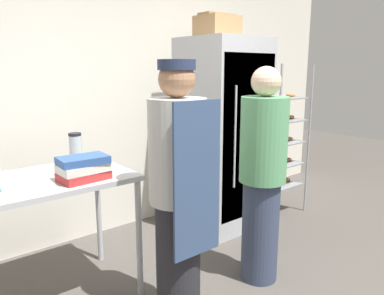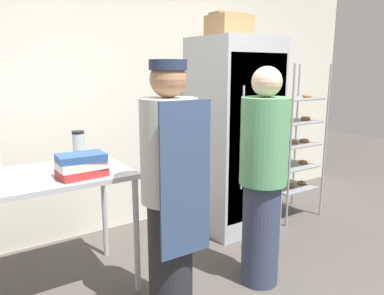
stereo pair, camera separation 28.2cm
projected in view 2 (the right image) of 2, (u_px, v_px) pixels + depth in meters
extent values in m
cube|color=silver|center=(130.00, 88.00, 3.85)|extent=(6.40, 0.12, 2.90)
cube|color=#ADAFB5|center=(233.00, 135.00, 3.84)|extent=(0.75, 0.73, 1.95)
cube|color=#93959B|center=(257.00, 139.00, 3.55)|extent=(0.69, 0.02, 1.60)
cylinder|color=silver|center=(242.00, 139.00, 3.41)|extent=(0.02, 0.02, 0.96)
cylinder|color=#93969B|center=(290.00, 148.00, 3.82)|extent=(0.02, 0.02, 1.70)
cylinder|color=#93969B|center=(325.00, 143.00, 4.12)|extent=(0.02, 0.02, 1.70)
cylinder|color=#93969B|center=(262.00, 142.00, 4.15)|extent=(0.02, 0.02, 1.70)
cylinder|color=#93969B|center=(296.00, 137.00, 4.45)|extent=(0.02, 0.02, 1.70)
cube|color=gray|center=(291.00, 187.00, 4.24)|extent=(0.51, 0.38, 0.01)
torus|color=#AD6B38|center=(280.00, 188.00, 4.14)|extent=(0.10, 0.10, 0.03)
torus|color=#AD6B38|center=(291.00, 185.00, 4.24)|extent=(0.10, 0.10, 0.03)
torus|color=#AD6B38|center=(301.00, 183.00, 4.34)|extent=(0.10, 0.10, 0.03)
cube|color=gray|center=(292.00, 166.00, 4.19)|extent=(0.51, 0.38, 0.01)
torus|color=#AD6B38|center=(281.00, 166.00, 4.09)|extent=(0.10, 0.10, 0.03)
torus|color=#AD6B38|center=(303.00, 162.00, 4.28)|extent=(0.10, 0.10, 0.03)
cube|color=gray|center=(293.00, 144.00, 4.14)|extent=(0.51, 0.38, 0.01)
torus|color=#AD6B38|center=(282.00, 144.00, 4.04)|extent=(0.11, 0.11, 0.03)
torus|color=#AD6B38|center=(293.00, 142.00, 4.13)|extent=(0.11, 0.11, 0.03)
torus|color=#AD6B38|center=(304.00, 140.00, 4.23)|extent=(0.11, 0.11, 0.03)
cube|color=gray|center=(294.00, 122.00, 4.09)|extent=(0.51, 0.38, 0.01)
torus|color=#AD6B38|center=(283.00, 121.00, 3.99)|extent=(0.11, 0.11, 0.03)
torus|color=#AD6B38|center=(306.00, 118.00, 4.18)|extent=(0.11, 0.11, 0.03)
cube|color=gray|center=(296.00, 99.00, 4.04)|extent=(0.51, 0.38, 0.01)
torus|color=#AD6B38|center=(284.00, 97.00, 3.93)|extent=(0.10, 0.10, 0.03)
torus|color=#AD6B38|center=(307.00, 96.00, 4.13)|extent=(0.10, 0.10, 0.03)
cube|color=#ADAFB5|center=(45.00, 177.00, 2.63)|extent=(1.15, 0.74, 0.04)
cylinder|color=#ADAFB5|center=(137.00, 236.00, 2.74)|extent=(0.04, 0.04, 0.89)
cylinder|color=#ADAFB5|center=(104.00, 209.00, 3.28)|extent=(0.04, 0.04, 0.89)
cylinder|color=black|center=(80.00, 160.00, 2.86)|extent=(0.11, 0.11, 0.09)
cylinder|color=#B2BCC1|center=(79.00, 144.00, 2.83)|extent=(0.09, 0.09, 0.16)
cylinder|color=black|center=(78.00, 132.00, 2.81)|extent=(0.09, 0.09, 0.02)
cube|color=#B72D2D|center=(82.00, 173.00, 2.56)|extent=(0.33, 0.23, 0.06)
cube|color=silver|center=(82.00, 165.00, 2.55)|extent=(0.32, 0.21, 0.05)
cube|color=#2D5193|center=(81.00, 157.00, 2.53)|extent=(0.32, 0.22, 0.05)
cube|color=#A87F51|center=(229.00, 27.00, 3.67)|extent=(0.37, 0.33, 0.21)
cube|color=#977249|center=(229.00, 14.00, 3.64)|extent=(0.38, 0.17, 0.02)
cylinder|color=#232328|center=(170.00, 260.00, 2.47)|extent=(0.29, 0.29, 0.82)
cylinder|color=beige|center=(169.00, 151.00, 2.32)|extent=(0.36, 0.36, 0.65)
sphere|color=#9E7051|center=(168.00, 79.00, 2.23)|extent=(0.22, 0.22, 0.22)
cube|color=#33476B|center=(186.00, 181.00, 2.19)|extent=(0.34, 0.02, 0.94)
cylinder|color=#232D4C|center=(168.00, 65.00, 2.21)|extent=(0.23, 0.23, 0.06)
cylinder|color=#333D56|center=(261.00, 233.00, 2.88)|extent=(0.29, 0.29, 0.81)
cylinder|color=#569966|center=(264.00, 141.00, 2.73)|extent=(0.35, 0.35, 0.64)
sphere|color=beige|center=(267.00, 82.00, 2.64)|extent=(0.22, 0.22, 0.22)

